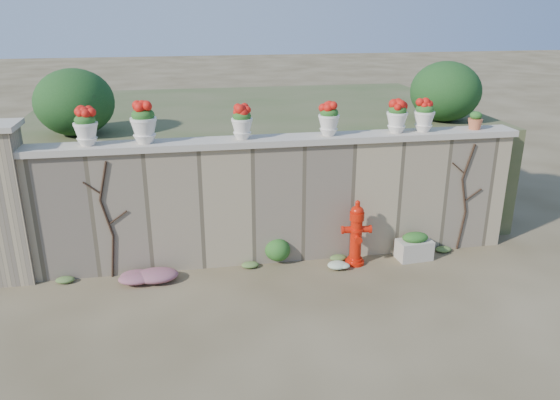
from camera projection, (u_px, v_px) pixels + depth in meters
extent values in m
plane|color=#4E4127|center=(299.00, 313.00, 7.67)|extent=(80.00, 80.00, 0.00)
cube|color=#9D8A69|center=(277.00, 203.00, 8.99)|extent=(8.00, 0.40, 2.00)
cube|color=#BBB29F|center=(277.00, 141.00, 8.63)|extent=(8.10, 0.52, 0.10)
cube|color=#9D8A69|center=(7.00, 207.00, 8.23)|extent=(0.60, 0.60, 2.40)
cube|color=#384C23|center=(252.00, 153.00, 11.95)|extent=(9.00, 6.00, 2.00)
ellipsoid|color=#143814|center=(74.00, 102.00, 9.04)|extent=(1.30, 1.30, 1.10)
ellipsoid|color=#143814|center=(445.00, 91.00, 10.14)|extent=(1.30, 1.30, 1.10)
cylinder|color=black|center=(113.00, 256.00, 8.57)|extent=(0.12, 0.04, 0.70)
cylinder|color=black|center=(107.00, 218.00, 8.34)|extent=(0.17, 0.04, 0.61)
cylinder|color=black|center=(103.00, 181.00, 8.14)|extent=(0.18, 0.04, 0.61)
cylinder|color=black|center=(118.00, 218.00, 8.37)|extent=(0.30, 0.02, 0.22)
cylinder|color=black|center=(92.00, 188.00, 8.15)|extent=(0.25, 0.02, 0.21)
cylinder|color=black|center=(461.00, 230.00, 9.55)|extent=(0.12, 0.04, 0.70)
cylinder|color=black|center=(464.00, 196.00, 9.32)|extent=(0.17, 0.04, 0.61)
cylinder|color=black|center=(469.00, 162.00, 9.12)|extent=(0.18, 0.04, 0.61)
cylinder|color=black|center=(473.00, 195.00, 9.35)|extent=(0.30, 0.02, 0.22)
cylinder|color=black|center=(458.00, 168.00, 9.13)|extent=(0.25, 0.02, 0.21)
cylinder|color=red|center=(355.00, 262.00, 9.11)|extent=(0.31, 0.31, 0.06)
cylinder|color=red|center=(356.00, 239.00, 8.96)|extent=(0.19, 0.19, 0.70)
cylinder|color=red|center=(356.00, 229.00, 8.90)|extent=(0.24, 0.24, 0.04)
cylinder|color=red|center=(357.00, 216.00, 8.82)|extent=(0.24, 0.24, 0.13)
ellipsoid|color=red|center=(357.00, 210.00, 8.79)|extent=(0.21, 0.21, 0.16)
cylinder|color=red|center=(358.00, 204.00, 8.75)|extent=(0.08, 0.08, 0.11)
cylinder|color=red|center=(347.00, 230.00, 8.89)|extent=(0.17, 0.13, 0.11)
cylinder|color=red|center=(366.00, 229.00, 8.92)|extent=(0.17, 0.13, 0.11)
cylinder|color=red|center=(358.00, 239.00, 8.83)|extent=(0.11, 0.12, 0.10)
cube|color=#BBB29F|center=(414.00, 250.00, 9.23)|extent=(0.60, 0.38, 0.34)
ellipsoid|color=#1E5119|center=(415.00, 237.00, 9.16)|extent=(0.46, 0.30, 0.17)
ellipsoid|color=#1E5119|center=(281.00, 249.00, 9.01)|extent=(0.57, 0.51, 0.54)
ellipsoid|color=#BE267E|center=(148.00, 275.00, 8.46)|extent=(0.90, 0.60, 0.24)
ellipsoid|color=white|center=(338.00, 265.00, 8.89)|extent=(0.44, 0.35, 0.16)
ellipsoid|color=#1E5119|center=(85.00, 120.00, 8.01)|extent=(0.31, 0.31, 0.18)
ellipsoid|color=red|center=(84.00, 115.00, 7.98)|extent=(0.27, 0.27, 0.19)
ellipsoid|color=#1E5119|center=(143.00, 115.00, 8.13)|extent=(0.34, 0.34, 0.21)
ellipsoid|color=red|center=(142.00, 109.00, 8.11)|extent=(0.30, 0.30, 0.21)
ellipsoid|color=#1E5119|center=(242.00, 116.00, 8.40)|extent=(0.29, 0.29, 0.17)
ellipsoid|color=red|center=(242.00, 112.00, 8.38)|extent=(0.25, 0.25, 0.18)
ellipsoid|color=#1E5119|center=(329.00, 113.00, 8.63)|extent=(0.29, 0.29, 0.18)
ellipsoid|color=red|center=(329.00, 108.00, 8.61)|extent=(0.26, 0.26, 0.18)
ellipsoid|color=#1E5119|center=(398.00, 110.00, 8.82)|extent=(0.30, 0.30, 0.18)
ellipsoid|color=red|center=(398.00, 105.00, 8.80)|extent=(0.26, 0.26, 0.19)
ellipsoid|color=#1E5119|center=(425.00, 109.00, 8.90)|extent=(0.29, 0.29, 0.18)
ellipsoid|color=red|center=(425.00, 105.00, 8.88)|extent=(0.26, 0.26, 0.18)
ellipsoid|color=#1E5119|center=(476.00, 116.00, 9.10)|extent=(0.20, 0.20, 0.14)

